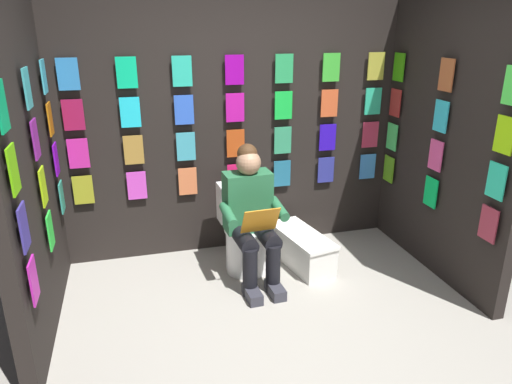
% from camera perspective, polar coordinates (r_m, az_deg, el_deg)
% --- Properties ---
extents(ground_plane, '(30.00, 30.00, 0.00)m').
position_cam_1_polar(ground_plane, '(3.40, 4.69, -19.22)').
color(ground_plane, '#9E998E').
extents(display_wall_back, '(3.29, 0.14, 2.36)m').
position_cam_1_polar(display_wall_back, '(4.51, -2.74, 7.51)').
color(display_wall_back, black).
rests_on(display_wall_back, ground).
extents(display_wall_left, '(0.14, 1.78, 2.36)m').
position_cam_1_polar(display_wall_left, '(4.35, 21.95, 5.63)').
color(display_wall_left, black).
rests_on(display_wall_left, ground).
extents(display_wall_right, '(0.14, 1.78, 2.36)m').
position_cam_1_polar(display_wall_right, '(3.57, -25.87, 2.18)').
color(display_wall_right, black).
rests_on(display_wall_right, ground).
extents(toilet, '(0.41, 0.56, 0.77)m').
position_cam_1_polar(toilet, '(4.30, -1.40, -5.09)').
color(toilet, white).
rests_on(toilet, ground).
extents(person_reading, '(0.54, 0.70, 1.19)m').
position_cam_1_polar(person_reading, '(3.99, -0.51, -2.84)').
color(person_reading, '#286B42').
rests_on(person_reading, ground).
extents(comic_longbox_near, '(0.45, 0.81, 0.31)m').
position_cam_1_polar(comic_longbox_near, '(4.43, 5.52, -6.81)').
color(comic_longbox_near, white).
rests_on(comic_longbox_near, ground).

